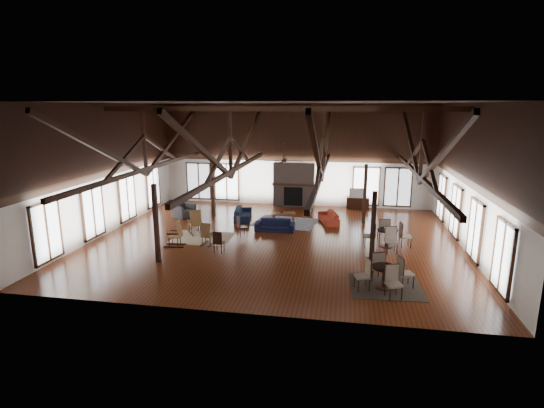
% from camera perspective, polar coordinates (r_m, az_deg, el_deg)
% --- Properties ---
extents(floor, '(16.00, 16.00, 0.00)m').
position_cam_1_polar(floor, '(19.13, 0.46, -4.82)').
color(floor, '#592D12').
rests_on(floor, ground).
extents(ceiling, '(16.00, 14.00, 0.02)m').
position_cam_1_polar(ceiling, '(18.20, 0.50, 13.46)').
color(ceiling, black).
rests_on(ceiling, wall_back).
extents(wall_back, '(16.00, 0.02, 6.00)m').
position_cam_1_polar(wall_back, '(25.30, 3.10, 6.54)').
color(wall_back, white).
rests_on(wall_back, floor).
extents(wall_front, '(16.00, 0.02, 6.00)m').
position_cam_1_polar(wall_front, '(11.71, -5.15, -1.23)').
color(wall_front, white).
rests_on(wall_front, floor).
extents(wall_left, '(0.02, 14.00, 6.00)m').
position_cam_1_polar(wall_left, '(21.24, -21.39, 4.39)').
color(wall_left, white).
rests_on(wall_left, floor).
extents(wall_right, '(0.02, 14.00, 6.00)m').
position_cam_1_polar(wall_right, '(18.86, 25.25, 3.04)').
color(wall_right, white).
rests_on(wall_right, floor).
extents(roof_truss, '(15.60, 14.07, 3.14)m').
position_cam_1_polar(roof_truss, '(18.29, 0.49, 7.27)').
color(roof_truss, black).
rests_on(roof_truss, wall_back).
extents(post_grid, '(8.16, 7.16, 3.05)m').
position_cam_1_polar(post_grid, '(18.71, 0.47, -0.38)').
color(post_grid, black).
rests_on(post_grid, floor).
extents(fireplace, '(2.50, 0.69, 2.60)m').
position_cam_1_polar(fireplace, '(25.23, 2.96, 2.59)').
color(fireplace, '#756159').
rests_on(fireplace, floor).
extents(ceiling_fan, '(1.60, 1.60, 0.75)m').
position_cam_1_polar(ceiling_fan, '(17.27, 1.58, 5.93)').
color(ceiling_fan, black).
rests_on(ceiling_fan, roof_truss).
extents(sofa_navy_front, '(1.91, 0.78, 0.55)m').
position_cam_1_polar(sofa_navy_front, '(20.38, 0.39, -2.87)').
color(sofa_navy_front, '#121633').
rests_on(sofa_navy_front, floor).
extents(sofa_navy_left, '(2.15, 1.11, 0.60)m').
position_cam_1_polar(sofa_navy_left, '(22.50, -3.93, -1.30)').
color(sofa_navy_left, '#121C34').
rests_on(sofa_navy_left, floor).
extents(sofa_orange, '(2.02, 1.23, 0.55)m').
position_cam_1_polar(sofa_orange, '(22.03, 7.61, -1.77)').
color(sofa_orange, '#AD3521').
rests_on(sofa_orange, floor).
extents(coffee_table, '(1.33, 0.89, 0.47)m').
position_cam_1_polar(coffee_table, '(21.92, 1.58, -1.37)').
color(coffee_table, brown).
rests_on(coffee_table, floor).
extents(vase, '(0.20, 0.20, 0.17)m').
position_cam_1_polar(vase, '(21.92, 1.33, -0.98)').
color(vase, '#B2B2B2').
rests_on(vase, coffee_table).
extents(armchair, '(1.38, 1.32, 0.70)m').
position_cam_1_polar(armchair, '(23.36, -11.81, -0.89)').
color(armchair, '#2D2D2F').
rests_on(armchair, floor).
extents(side_table_lamp, '(0.43, 0.43, 1.09)m').
position_cam_1_polar(side_table_lamp, '(24.07, -12.28, -0.35)').
color(side_table_lamp, black).
rests_on(side_table_lamp, floor).
extents(rocking_chair_a, '(0.91, 1.02, 1.17)m').
position_cam_1_polar(rocking_chair_a, '(20.13, -10.26, -2.48)').
color(rocking_chair_a, olive).
rests_on(rocking_chair_a, floor).
extents(rocking_chair_b, '(0.50, 0.81, 0.99)m').
position_cam_1_polar(rocking_chair_b, '(18.52, -8.77, -4.08)').
color(rocking_chair_b, olive).
rests_on(rocking_chair_b, floor).
extents(rocking_chair_c, '(0.91, 0.54, 1.12)m').
position_cam_1_polar(rocking_chair_c, '(18.58, -12.67, -3.99)').
color(rocking_chair_c, olive).
rests_on(rocking_chair_c, floor).
extents(side_chair_a, '(0.56, 0.56, 0.95)m').
position_cam_1_polar(side_chair_a, '(19.47, -4.27, -2.83)').
color(side_chair_a, black).
rests_on(side_chair_a, floor).
extents(side_chair_b, '(0.41, 0.41, 0.92)m').
position_cam_1_polar(side_chair_b, '(17.45, -7.25, -4.87)').
color(side_chair_b, black).
rests_on(side_chair_b, floor).
extents(cafe_table_near, '(2.03, 2.03, 1.04)m').
position_cam_1_polar(cafe_table_near, '(14.56, 14.88, -9.00)').
color(cafe_table_near, black).
rests_on(cafe_table_near, floor).
extents(cafe_table_far, '(2.07, 2.07, 1.06)m').
position_cam_1_polar(cafe_table_far, '(18.70, 15.24, -4.02)').
color(cafe_table_far, black).
rests_on(cafe_table_far, floor).
extents(cup_near, '(0.12, 0.12, 0.09)m').
position_cam_1_polar(cup_near, '(14.40, 15.22, -8.09)').
color(cup_near, '#B2B2B2').
rests_on(cup_near, cafe_table_near).
extents(cup_far, '(0.13, 0.13, 0.09)m').
position_cam_1_polar(cup_far, '(18.70, 15.05, -3.11)').
color(cup_far, '#B2B2B2').
rests_on(cup_far, cafe_table_far).
extents(tv_console, '(1.28, 0.48, 0.64)m').
position_cam_1_polar(tv_console, '(25.33, 11.46, 0.15)').
color(tv_console, black).
rests_on(tv_console, floor).
extents(television, '(0.99, 0.17, 0.57)m').
position_cam_1_polar(television, '(25.21, 11.47, 1.49)').
color(television, '#B2B2B2').
rests_on(television, tv_console).
extents(rug_tan, '(2.66, 2.10, 0.01)m').
position_cam_1_polar(rug_tan, '(19.62, -9.39, -4.52)').
color(rug_tan, '#CBAE8D').
rests_on(rug_tan, floor).
extents(rug_navy, '(3.39, 2.74, 0.01)m').
position_cam_1_polar(rug_navy, '(21.90, 1.83, -2.48)').
color(rug_navy, '#1B234C').
rests_on(rug_navy, floor).
extents(rug_dark, '(2.45, 2.25, 0.01)m').
position_cam_1_polar(rug_dark, '(14.88, 15.02, -10.66)').
color(rug_dark, black).
rests_on(rug_dark, floor).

